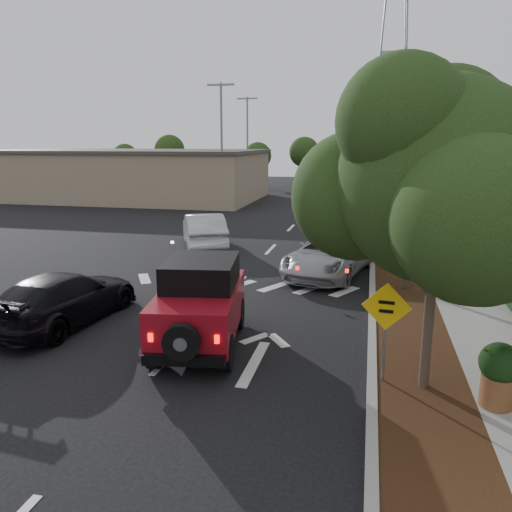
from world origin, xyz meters
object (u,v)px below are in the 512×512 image
(red_jeep, at_px, (201,301))
(speed_hump_sign, at_px, (386,319))
(black_suv_oncoming, at_px, (64,298))
(silver_suv_ahead, at_px, (329,256))

(red_jeep, xyz_separation_m, speed_hump_sign, (4.33, -1.32, 0.37))
(black_suv_oncoming, bearing_deg, red_jeep, 178.83)
(silver_suv_ahead, distance_m, speed_hump_sign, 8.78)
(red_jeep, bearing_deg, silver_suv_ahead, 62.02)
(red_jeep, height_order, speed_hump_sign, speed_hump_sign)
(silver_suv_ahead, relative_size, speed_hump_sign, 2.50)
(speed_hump_sign, bearing_deg, silver_suv_ahead, 107.64)
(red_jeep, bearing_deg, black_suv_oncoming, 164.26)
(black_suv_oncoming, distance_m, speed_hump_sign, 8.68)
(black_suv_oncoming, height_order, speed_hump_sign, speed_hump_sign)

